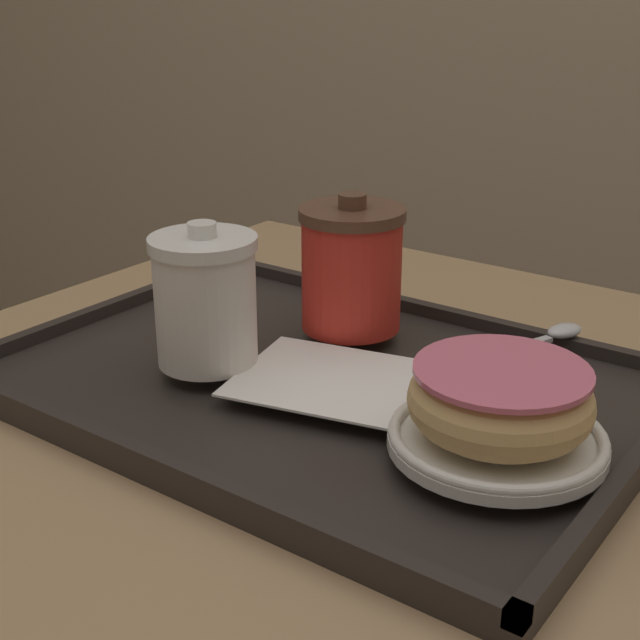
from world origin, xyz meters
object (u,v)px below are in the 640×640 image
object	(u,v)px
donut_chocolate_glazed	(500,399)
spoon	(543,338)
coffee_cup_front	(205,299)
coffee_cup_rear	(352,268)

from	to	relation	value
donut_chocolate_glazed	spoon	distance (m)	0.20
spoon	donut_chocolate_glazed	bearing A→B (deg)	-143.97
coffee_cup_front	spoon	world-z (taller)	coffee_cup_front
coffee_cup_front	coffee_cup_rear	size ratio (longest dim) A/B	0.96
coffee_cup_rear	donut_chocolate_glazed	world-z (taller)	coffee_cup_rear
donut_chocolate_glazed	spoon	size ratio (longest dim) A/B	0.79
coffee_cup_rear	spoon	bearing A→B (deg)	23.25
coffee_cup_front	donut_chocolate_glazed	xyz separation A→B (m)	(0.25, 0.01, -0.02)
coffee_cup_front	spoon	distance (m)	0.29
donut_chocolate_glazed	spoon	world-z (taller)	donut_chocolate_glazed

